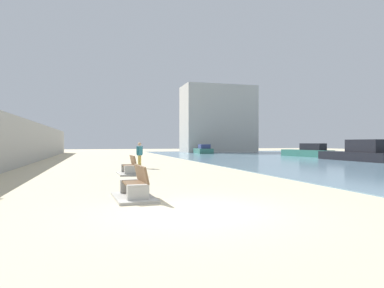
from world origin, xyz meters
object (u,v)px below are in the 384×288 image
at_px(bench_near, 135,191).
at_px(person_walking, 140,153).
at_px(boat_distant, 358,153).
at_px(boat_far_left, 203,150).
at_px(boat_nearest, 308,152).
at_px(bench_far, 129,170).

height_order(bench_near, person_walking, person_walking).
height_order(bench_near, boat_distant, boat_distant).
distance_m(boat_far_left, boat_nearest, 16.18).
height_order(bench_far, boat_nearest, boat_nearest).
xyz_separation_m(bench_near, bench_far, (0.58, 7.70, 0.00)).
relative_size(person_walking, boat_distant, 0.21).
distance_m(bench_near, bench_far, 7.72).
bearing_deg(boat_distant, bench_far, -161.58).
bearing_deg(bench_near, boat_nearest, 46.56).
distance_m(bench_far, person_walking, 4.36).
bearing_deg(bench_near, boat_distant, 34.63).
xyz_separation_m(person_walking, boat_far_left, (12.57, 25.57, -0.43)).
bearing_deg(boat_far_left, boat_distant, -73.52).
xyz_separation_m(bench_near, boat_nearest, (22.06, 23.29, 0.36)).
bearing_deg(boat_far_left, bench_near, -110.78).
bearing_deg(bench_near, bench_far, 85.70).
relative_size(bench_far, boat_distant, 0.27).
bearing_deg(person_walking, bench_near, -97.85).
relative_size(bench_near, bench_far, 1.01).
height_order(boat_far_left, boat_nearest, boat_nearest).
distance_m(bench_near, person_walking, 11.99).
bearing_deg(bench_far, bench_near, -94.30).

